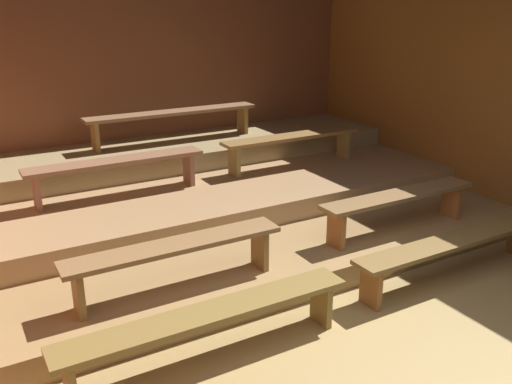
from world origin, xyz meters
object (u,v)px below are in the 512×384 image
at_px(bench_lower_left, 176,252).
at_px(bench_lower_right, 399,201).
at_px(bench_floor_left, 210,320).
at_px(bench_middle_left, 116,166).
at_px(bench_middle_right, 292,141).
at_px(bench_floor_right, 454,246).
at_px(bench_upper_center, 173,116).

xyz_separation_m(bench_lower_left, bench_lower_right, (2.35, 0.00, 0.00)).
height_order(bench_floor_left, bench_lower_left, bench_lower_left).
height_order(bench_middle_left, bench_middle_right, same).
xyz_separation_m(bench_lower_left, bench_middle_right, (2.27, 1.78, 0.23)).
bearing_deg(bench_floor_right, bench_floor_left, 180.00).
bearing_deg(bench_lower_left, bench_middle_left, 87.47).
bearing_deg(bench_upper_center, bench_floor_right, -70.63).
relative_size(bench_floor_right, bench_lower_right, 1.22).
height_order(bench_floor_right, bench_upper_center, bench_upper_center).
height_order(bench_lower_left, bench_lower_right, same).
distance_m(bench_lower_left, bench_upper_center, 3.10).
xyz_separation_m(bench_floor_right, bench_middle_left, (-2.31, 2.47, 0.45)).
height_order(bench_floor_left, bench_middle_right, bench_middle_right).
bearing_deg(bench_middle_left, bench_floor_left, -92.72).
distance_m(bench_lower_left, bench_lower_right, 2.35).
height_order(bench_floor_right, bench_lower_right, bench_lower_right).
distance_m(bench_middle_right, bench_upper_center, 1.56).
bearing_deg(bench_middle_right, bench_lower_left, -141.83).
xyz_separation_m(bench_floor_right, bench_middle_right, (-0.12, 2.47, 0.45)).
bearing_deg(bench_lower_right, bench_lower_left, 180.00).
bearing_deg(bench_floor_right, bench_lower_right, 93.21).
distance_m(bench_floor_left, bench_lower_right, 2.49).
relative_size(bench_floor_left, bench_middle_left, 1.16).
bearing_deg(bench_middle_right, bench_middle_left, 180.00).
distance_m(bench_floor_right, bench_lower_left, 2.49).
distance_m(bench_floor_right, bench_middle_left, 3.41).
distance_m(bench_lower_left, bench_middle_left, 1.80).
bearing_deg(bench_floor_right, bench_middle_right, 92.72).
relative_size(bench_middle_left, bench_middle_right, 1.00).
distance_m(bench_lower_right, bench_middle_left, 2.89).
distance_m(bench_floor_right, bench_lower_right, 0.72).
xyz_separation_m(bench_floor_left, bench_lower_right, (2.39, 0.68, 0.22)).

